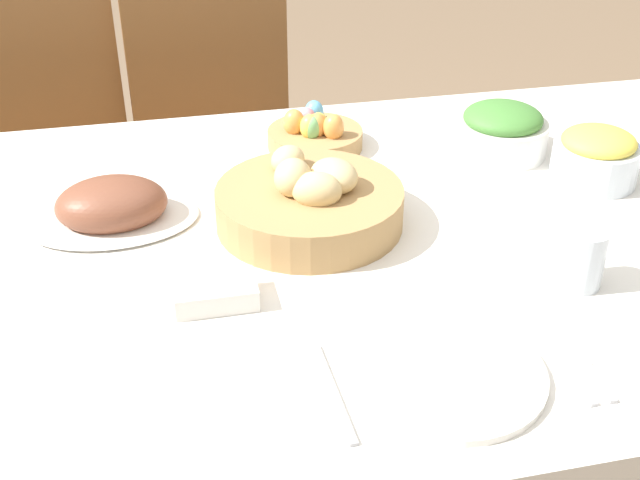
{
  "coord_description": "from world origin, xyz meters",
  "views": [
    {
      "loc": [
        -0.21,
        -1.05,
        1.41
      ],
      "look_at": [
        0.01,
        -0.08,
        0.8
      ],
      "focal_mm": 45.0,
      "sensor_mm": 36.0,
      "label": 1
    }
  ],
  "objects": [
    {
      "name": "dining_table",
      "position": [
        0.0,
        0.0,
        0.38
      ],
      "size": [
        1.81,
        1.05,
        0.76
      ],
      "color": "white",
      "rests_on": "ground"
    },
    {
      "name": "chair_far_left",
      "position": [
        -0.48,
        0.86,
        0.52
      ],
      "size": [
        0.45,
        0.45,
        0.97
      ],
      "rotation": [
        0.0,
        0.0,
        0.07
      ],
      "color": "brown",
      "rests_on": "ground"
    },
    {
      "name": "chair_far_center",
      "position": [
        -0.04,
        0.86,
        0.52
      ],
      "size": [
        0.46,
        0.46,
        0.97
      ],
      "rotation": [
        0.0,
        0.0,
        0.1
      ],
      "color": "brown",
      "rests_on": "ground"
    },
    {
      "name": "bread_basket",
      "position": [
        0.02,
        0.04,
        0.8
      ],
      "size": [
        0.3,
        0.3,
        0.12
      ],
      "color": "#AD8451",
      "rests_on": "dining_table"
    },
    {
      "name": "egg_basket",
      "position": [
        0.08,
        0.32,
        0.79
      ],
      "size": [
        0.18,
        0.18,
        0.08
      ],
      "color": "#AD8451",
      "rests_on": "dining_table"
    },
    {
      "name": "ham_platter",
      "position": [
        -0.29,
        0.11,
        0.79
      ],
      "size": [
        0.27,
        0.19,
        0.08
      ],
      "color": "silver",
      "rests_on": "dining_table"
    },
    {
      "name": "green_salad_bowl",
      "position": [
        0.42,
        0.23,
        0.81
      ],
      "size": [
        0.17,
        0.17,
        0.1
      ],
      "color": "silver",
      "rests_on": "dining_table"
    },
    {
      "name": "pineapple_bowl",
      "position": [
        0.53,
        0.08,
        0.81
      ],
      "size": [
        0.15,
        0.15,
        0.1
      ],
      "color": "silver",
      "rests_on": "dining_table"
    },
    {
      "name": "dinner_plate",
      "position": [
        0.1,
        -0.36,
        0.77
      ],
      "size": [
        0.24,
        0.24,
        0.01
      ],
      "color": "silver",
      "rests_on": "dining_table"
    },
    {
      "name": "fork",
      "position": [
        -0.04,
        -0.36,
        0.77
      ],
      "size": [
        0.02,
        0.18,
        0.0
      ],
      "rotation": [
        0.0,
        0.0,
        0.03
      ],
      "color": "#B7B7BC",
      "rests_on": "dining_table"
    },
    {
      "name": "knife",
      "position": [
        0.25,
        -0.36,
        0.77
      ],
      "size": [
        0.02,
        0.18,
        0.0
      ],
      "rotation": [
        0.0,
        0.0,
        0.03
      ],
      "color": "#B7B7BC",
      "rests_on": "dining_table"
    },
    {
      "name": "spoon",
      "position": [
        0.28,
        -0.36,
        0.77
      ],
      "size": [
        0.02,
        0.18,
        0.0
      ],
      "rotation": [
        0.0,
        0.0,
        -0.03
      ],
      "color": "#B7B7BC",
      "rests_on": "dining_table"
    },
    {
      "name": "drinking_cup",
      "position": [
        0.35,
        -0.21,
        0.81
      ],
      "size": [
        0.07,
        0.07,
        0.09
      ],
      "color": "silver",
      "rests_on": "dining_table"
    },
    {
      "name": "butter_dish",
      "position": [
        -0.16,
        -0.15,
        0.78
      ],
      "size": [
        0.11,
        0.07,
        0.03
      ],
      "color": "silver",
      "rests_on": "dining_table"
    }
  ]
}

